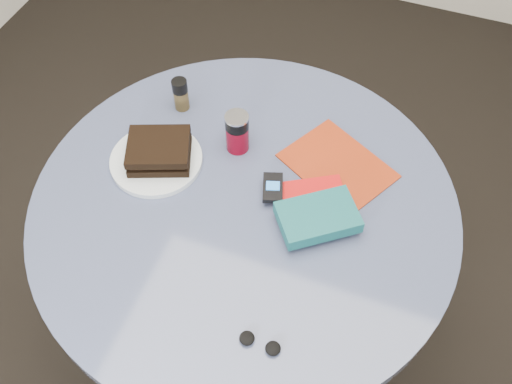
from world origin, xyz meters
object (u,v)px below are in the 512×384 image
(soda_can, at_px, (237,132))
(pepper_grinder, at_px, (181,94))
(table, at_px, (245,238))
(plate, at_px, (156,160))
(novel, at_px, (318,217))
(red_book, at_px, (312,197))
(sandwich, at_px, (159,151))
(magazine, at_px, (337,166))
(mp3_player, at_px, (273,188))
(headphones, at_px, (260,343))

(soda_can, distance_m, pepper_grinder, 0.20)
(table, xyz_separation_m, plate, (-0.24, 0.03, 0.17))
(soda_can, xyz_separation_m, novel, (0.25, -0.15, -0.02))
(red_book, bearing_deg, plate, 153.48)
(sandwich, relative_size, red_book, 1.18)
(magazine, xyz_separation_m, red_book, (-0.03, -0.12, 0.01))
(table, height_order, mp3_player, mp3_player)
(pepper_grinder, bearing_deg, mp3_player, -29.91)
(novel, xyz_separation_m, mp3_player, (-0.12, 0.05, -0.01))
(novel, distance_m, mp3_player, 0.13)
(pepper_grinder, height_order, mp3_player, pepper_grinder)
(pepper_grinder, distance_m, headphones, 0.68)
(pepper_grinder, bearing_deg, soda_can, -22.40)
(red_book, bearing_deg, sandwich, 152.76)
(magazine, distance_m, headphones, 0.49)
(pepper_grinder, relative_size, novel, 0.53)
(sandwich, bearing_deg, headphones, -42.15)
(plate, height_order, mp3_player, mp3_player)
(sandwich, xyz_separation_m, mp3_player, (0.29, 0.00, -0.02))
(sandwich, height_order, red_book, sandwich)
(soda_can, bearing_deg, pepper_grinder, 157.60)
(plate, xyz_separation_m, red_book, (0.39, 0.02, 0.00))
(magazine, relative_size, headphones, 2.85)
(pepper_grinder, bearing_deg, plate, -84.05)
(soda_can, distance_m, novel, 0.30)
(magazine, bearing_deg, plate, -132.44)
(red_book, relative_size, headphones, 1.78)
(soda_can, bearing_deg, mp3_player, -39.04)
(table, height_order, headphones, headphones)
(sandwich, bearing_deg, red_book, 2.82)
(magazine, bearing_deg, red_book, -74.78)
(plate, distance_m, magazine, 0.44)
(table, distance_m, mp3_player, 0.20)
(mp3_player, bearing_deg, sandwich, -179.18)
(pepper_grinder, xyz_separation_m, headphones, (0.42, -0.54, -0.04))
(novel, bearing_deg, table, 141.26)
(pepper_grinder, distance_m, mp3_player, 0.37)
(novel, bearing_deg, headphones, -131.12)
(sandwich, xyz_separation_m, pepper_grinder, (-0.03, 0.19, 0.01))
(table, bearing_deg, soda_can, 116.67)
(magazine, bearing_deg, soda_can, -144.97)
(table, distance_m, pepper_grinder, 0.41)
(magazine, height_order, novel, novel)
(headphones, bearing_deg, mp3_player, 105.74)
(pepper_grinder, relative_size, magazine, 0.37)
(pepper_grinder, bearing_deg, magazine, -6.49)
(plate, xyz_separation_m, mp3_player, (0.30, 0.01, 0.02))
(sandwich, bearing_deg, mp3_player, 0.82)
(soda_can, xyz_separation_m, mp3_player, (0.13, -0.11, -0.03))
(table, relative_size, headphones, 11.50)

